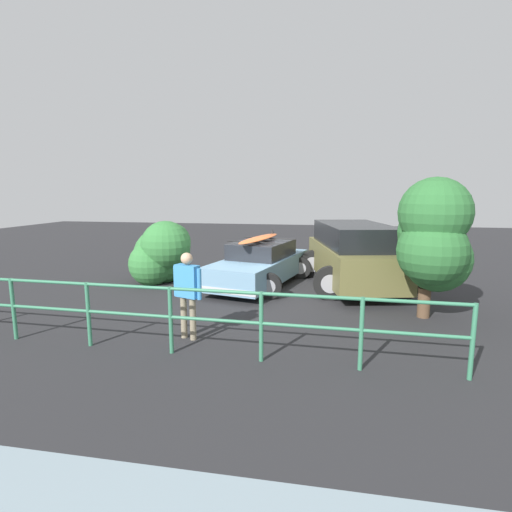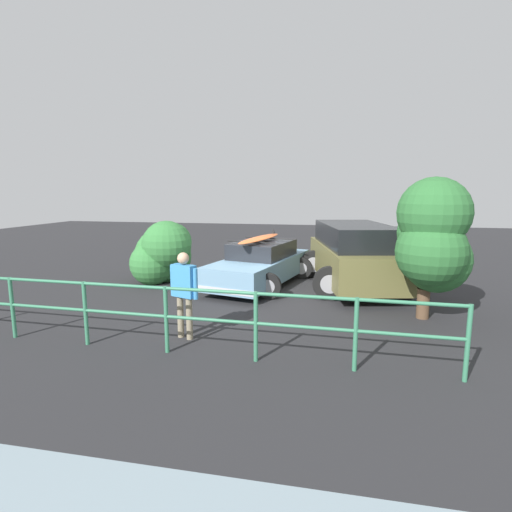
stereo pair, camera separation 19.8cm
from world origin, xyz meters
The scene contains 7 objects.
ground_plane centered at (0.00, 0.00, -0.01)m, with size 44.00×44.00×0.02m, color #28282B.
sedan_car centered at (0.17, -0.74, 0.61)m, with size 2.88×4.53×1.54m.
suv_car centered at (-2.48, -0.94, 0.94)m, with size 3.23×4.79×1.81m.
person_bystander centered at (0.74, 3.78, 0.97)m, with size 0.60×0.33×1.62m.
railing_fence centered at (1.56, 4.45, 0.76)m, with size 10.90×0.39×1.15m.
bush_near_left centered at (3.11, -0.59, 0.90)m, with size 1.86×1.95×1.95m.
bush_near_right centered at (-3.93, 1.67, 1.68)m, with size 1.59×2.19×3.00m.
Camera 1 is at (-1.78, 10.53, 2.72)m, focal length 28.00 mm.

